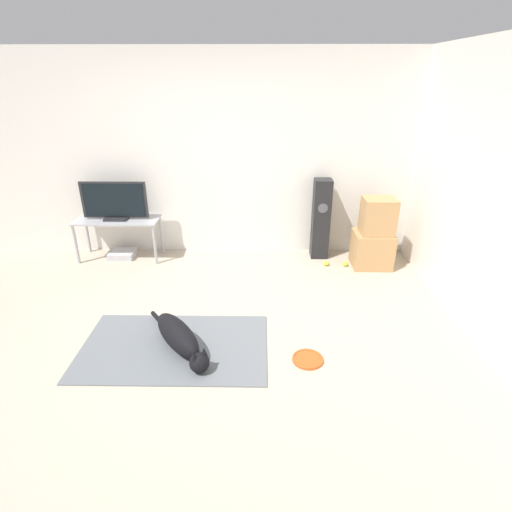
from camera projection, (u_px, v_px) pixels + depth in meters
The scene contains 14 objects.
ground_plane at pixel (192, 339), 3.69m from camera, with size 12.00×12.00×0.00m, color #B2A38E.
wall_back at pixel (212, 157), 5.08m from camera, with size 8.00×0.06×2.55m.
wall_right at pixel (511, 208), 3.13m from camera, with size 0.06×8.00×2.55m.
area_rug at pixel (175, 347), 3.58m from camera, with size 1.66×1.00×0.01m.
dog at pixel (180, 338), 3.49m from camera, with size 0.68×0.88×0.26m.
frisbee at pixel (308, 359), 3.41m from camera, with size 0.27×0.27×0.03m.
cardboard_box_lower at pixel (372, 249), 5.03m from camera, with size 0.47×0.41×0.44m.
cardboard_box_upper at pixel (378, 216), 4.83m from camera, with size 0.38×0.33×0.45m.
floor_speaker at pixel (321, 219), 5.18m from camera, with size 0.22×0.23×1.05m.
tv_stand at pixel (118, 224), 5.16m from camera, with size 1.07×0.43×0.54m.
tv at pixel (114, 201), 5.03m from camera, with size 0.83×0.20×0.49m.
tennis_ball_by_boxes at pixel (326, 263), 5.10m from camera, with size 0.07×0.07×0.07m.
tennis_ball_near_speaker at pixel (345, 264), 5.09m from camera, with size 0.07×0.07×0.07m.
game_console at pixel (123, 254), 5.35m from camera, with size 0.33×0.29×0.08m.
Camera 1 is at (0.64, -3.04, 2.23)m, focal length 28.00 mm.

